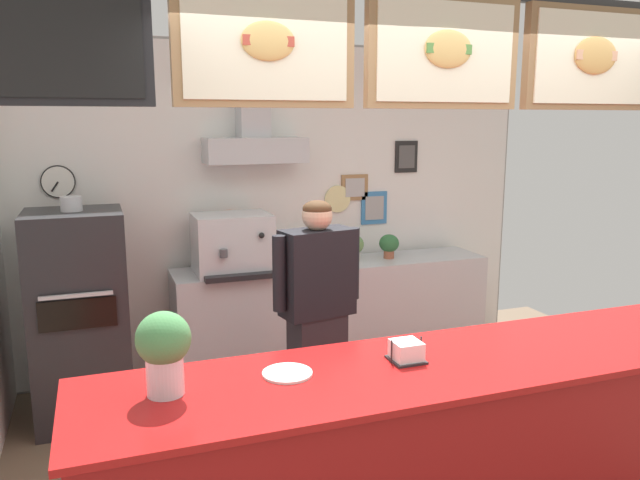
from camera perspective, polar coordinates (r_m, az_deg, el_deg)
name	(u,v)px	position (r m, az deg, el deg)	size (l,w,h in m)	color
back_wall_assembly	(287,197)	(5.19, -3.07, 3.96)	(4.49, 2.71, 2.73)	gray
service_counter	(452,461)	(3.19, 12.01, -19.17)	(3.41, 0.75, 1.03)	maroon
back_prep_counter	(334,317)	(5.33, 1.30, -7.04)	(2.67, 0.52, 0.93)	#B7BABF
pizza_oven	(80,317)	(4.68, -21.14, -6.61)	(0.64, 0.66, 1.60)	#232326
shop_worker	(317,321)	(3.91, -0.25, -7.43)	(0.60, 0.30, 1.63)	#232328
espresso_machine	(232,244)	(4.89, -8.04, -0.34)	(0.59, 0.53, 0.46)	silver
potted_sage	(314,250)	(5.15, -0.51, -0.88)	(0.15, 0.15, 0.21)	#4C4C51
potted_basil	(389,244)	(5.39, 6.35, -0.41)	(0.17, 0.17, 0.21)	#9E563D
potted_thyme	(272,256)	(5.00, -4.38, -1.45)	(0.15, 0.15, 0.19)	#9E563D
potted_rosemary	(353,246)	(5.28, 3.04, -0.58)	(0.19, 0.19, 0.22)	beige
basil_vase	(164,351)	(2.56, -14.11, -9.80)	(0.22, 0.22, 0.34)	silver
napkin_holder	(406,352)	(2.89, 7.91, -10.12)	(0.16, 0.15, 0.11)	#262628
condiment_plate	(287,373)	(2.74, -3.01, -12.10)	(0.22, 0.22, 0.01)	white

